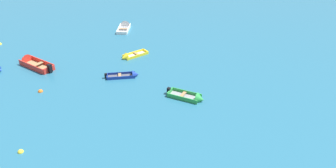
# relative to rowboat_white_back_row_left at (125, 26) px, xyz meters

# --- Properties ---
(rowboat_white_back_row_left) EXTENTS (1.44, 3.51, 1.17)m
(rowboat_white_back_row_left) POSITION_rel_rowboat_white_back_row_left_xyz_m (0.00, 0.00, 0.00)
(rowboat_white_back_row_left) COLOR gray
(rowboat_white_back_row_left) RESTS_ON ground_plane
(rowboat_yellow_foreground_center) EXTENTS (2.77, 2.69, 0.88)m
(rowboat_yellow_foreground_center) POSITION_rel_rowboat_white_back_row_left_xyz_m (2.28, -8.67, -0.04)
(rowboat_yellow_foreground_center) COLOR beige
(rowboat_yellow_foreground_center) RESTS_ON ground_plane
(rowboat_red_outer_left) EXTENTS (4.35, 3.15, 1.20)m
(rowboat_red_outer_left) POSITION_rel_rowboat_white_back_row_left_xyz_m (-6.92, -11.17, 0.08)
(rowboat_red_outer_left) COLOR #99754C
(rowboat_red_outer_left) RESTS_ON ground_plane
(rowboat_green_distant_center) EXTENTS (3.24, 2.00, 1.01)m
(rowboat_green_distant_center) POSITION_rel_rowboat_white_back_row_left_xyz_m (9.01, -15.94, -0.00)
(rowboat_green_distant_center) COLOR gray
(rowboat_green_distant_center) RESTS_ON ground_plane
(rowboat_deep_blue_back_row_center) EXTENTS (3.12, 1.51, 0.82)m
(rowboat_deep_blue_back_row_center) POSITION_rel_rowboat_white_back_row_left_xyz_m (3.08, -12.62, -0.03)
(rowboat_deep_blue_back_row_center) COLOR #4C4C51
(rowboat_deep_blue_back_row_center) RESTS_ON ground_plane
(mooring_buoy_midfield) EXTENTS (0.45, 0.45, 0.45)m
(mooring_buoy_midfield) POSITION_rel_rowboat_white_back_row_left_xyz_m (-12.77, -6.68, -0.17)
(mooring_buoy_midfield) COLOR yellow
(mooring_buoy_midfield) RESTS_ON ground_plane
(mooring_buoy_between_boats_left) EXTENTS (0.41, 0.41, 0.41)m
(mooring_buoy_between_boats_left) POSITION_rel_rowboat_white_back_row_left_xyz_m (-3.82, -15.98, -0.17)
(mooring_buoy_between_boats_left) COLOR orange
(mooring_buoy_between_boats_left) RESTS_ON ground_plane
(mooring_buoy_trailing) EXTENTS (0.38, 0.38, 0.38)m
(mooring_buoy_trailing) POSITION_rel_rowboat_white_back_row_left_xyz_m (-1.82, -23.33, -0.17)
(mooring_buoy_trailing) COLOR yellow
(mooring_buoy_trailing) RESTS_ON ground_plane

